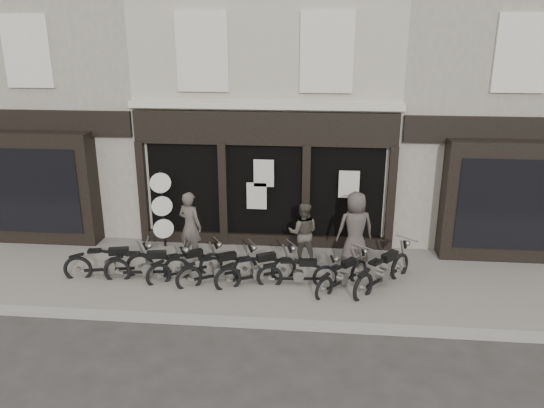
# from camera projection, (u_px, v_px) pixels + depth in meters

# --- Properties ---
(ground_plane) EXTENTS (90.00, 90.00, 0.00)m
(ground_plane) POSITION_uv_depth(u_px,v_px,m) (251.00, 297.00, 12.40)
(ground_plane) COLOR #2D2B28
(ground_plane) RESTS_ON ground
(pavement) EXTENTS (30.00, 4.20, 0.12)m
(pavement) POSITION_uv_depth(u_px,v_px,m) (256.00, 277.00, 13.23)
(pavement) COLOR slate
(pavement) RESTS_ON ground_plane
(kerb) EXTENTS (30.00, 0.25, 0.13)m
(kerb) POSITION_uv_depth(u_px,v_px,m) (243.00, 322.00, 11.20)
(kerb) COLOR gray
(kerb) RESTS_ON ground_plane
(central_building) EXTENTS (7.30, 6.22, 8.34)m
(central_building) POSITION_uv_depth(u_px,v_px,m) (275.00, 92.00, 16.75)
(central_building) COLOR #AFA796
(central_building) RESTS_ON ground
(neighbour_left) EXTENTS (5.60, 6.73, 8.34)m
(neighbour_left) POSITION_uv_depth(u_px,v_px,m) (81.00, 91.00, 17.29)
(neighbour_left) COLOR gray
(neighbour_left) RESTS_ON ground
(neighbour_right) EXTENTS (5.60, 6.73, 8.34)m
(neighbour_right) POSITION_uv_depth(u_px,v_px,m) (482.00, 96.00, 16.13)
(neighbour_right) COLOR gray
(neighbour_right) RESTS_ON ground
(motorcycle_0) EXTENTS (2.16, 0.78, 1.05)m
(motorcycle_0) POSITION_uv_depth(u_px,v_px,m) (110.00, 265.00, 13.08)
(motorcycle_0) COLOR black
(motorcycle_0) RESTS_ON ground
(motorcycle_1) EXTENTS (2.10, 0.65, 1.01)m
(motorcycle_1) POSITION_uv_depth(u_px,v_px,m) (148.00, 268.00, 12.97)
(motorcycle_1) COLOR black
(motorcycle_1) RESTS_ON ground
(motorcycle_2) EXTENTS (1.75, 1.32, 0.95)m
(motorcycle_2) POSITION_uv_depth(u_px,v_px,m) (186.00, 267.00, 13.05)
(motorcycle_2) COLOR black
(motorcycle_2) RESTS_ON ground
(motorcycle_3) EXTENTS (1.89, 1.26, 1.00)m
(motorcycle_3) POSITION_uv_depth(u_px,v_px,m) (218.00, 271.00, 12.82)
(motorcycle_3) COLOR black
(motorcycle_3) RESTS_ON ground
(motorcycle_4) EXTENTS (1.94, 1.26, 1.01)m
(motorcycle_4) POSITION_uv_depth(u_px,v_px,m) (257.00, 272.00, 12.76)
(motorcycle_4) COLOR black
(motorcycle_4) RESTS_ON ground
(motorcycle_5) EXTENTS (1.96, 0.54, 0.94)m
(motorcycle_5) POSITION_uv_depth(u_px,v_px,m) (299.00, 275.00, 12.66)
(motorcycle_5) COLOR black
(motorcycle_5) RESTS_ON ground
(motorcycle_6) EXTENTS (1.40, 1.60, 0.92)m
(motorcycle_6) POSITION_uv_depth(u_px,v_px,m) (343.00, 278.00, 12.55)
(motorcycle_6) COLOR black
(motorcycle_6) RESTS_ON ground
(motorcycle_7) EXTENTS (1.64, 1.91, 1.09)m
(motorcycle_7) POSITION_uv_depth(u_px,v_px,m) (383.00, 274.00, 12.58)
(motorcycle_7) COLOR black
(motorcycle_7) RESTS_ON ground
(man_left) EXTENTS (0.80, 0.69, 1.86)m
(man_left) POSITION_uv_depth(u_px,v_px,m) (190.00, 226.00, 13.88)
(man_left) COLOR #48423B
(man_left) RESTS_ON pavement
(man_centre) EXTENTS (0.80, 0.62, 1.63)m
(man_centre) POSITION_uv_depth(u_px,v_px,m) (303.00, 233.00, 13.75)
(man_centre) COLOR #403C34
(man_centre) RESTS_ON pavement
(man_right) EXTENTS (1.08, 0.83, 1.95)m
(man_right) POSITION_uv_depth(u_px,v_px,m) (355.00, 229.00, 13.58)
(man_right) COLOR #433B37
(man_right) RESTS_ON pavement
(advert_sign_post) EXTENTS (0.55, 0.37, 2.35)m
(advert_sign_post) POSITION_uv_depth(u_px,v_px,m) (163.00, 212.00, 14.66)
(advert_sign_post) COLOR black
(advert_sign_post) RESTS_ON ground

